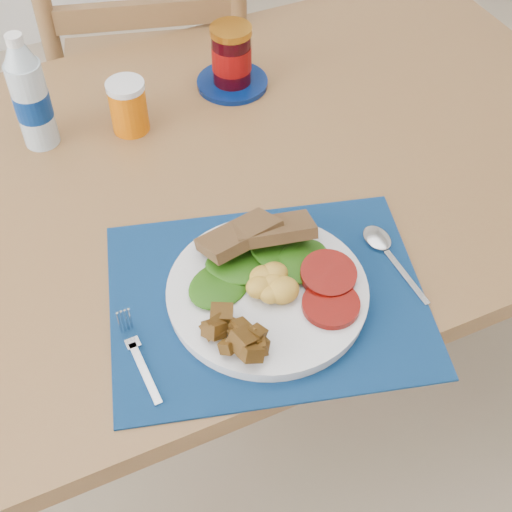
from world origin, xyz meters
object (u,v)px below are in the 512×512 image
(breakfast_plate, at_px, (265,292))
(juice_glass, at_px, (128,108))
(jam_on_saucer, at_px, (232,60))
(water_bottle, at_px, (31,98))
(chair_far, at_px, (149,50))

(breakfast_plate, height_order, juice_glass, juice_glass)
(jam_on_saucer, bearing_deg, juice_glass, -167.69)
(water_bottle, distance_m, juice_glass, 0.17)
(juice_glass, xyz_separation_m, jam_on_saucer, (0.22, 0.05, 0.01))
(chair_far, xyz_separation_m, jam_on_saucer, (0.06, -0.39, 0.19))
(juice_glass, bearing_deg, jam_on_saucer, 12.31)
(chair_far, height_order, water_bottle, chair_far)
(breakfast_plate, xyz_separation_m, jam_on_saucer, (0.17, 0.52, 0.03))
(chair_far, bearing_deg, breakfast_plate, 98.62)
(breakfast_plate, distance_m, jam_on_saucer, 0.54)
(juice_glass, distance_m, jam_on_saucer, 0.23)
(juice_glass, relative_size, jam_on_saucer, 0.67)
(breakfast_plate, height_order, water_bottle, water_bottle)
(breakfast_plate, bearing_deg, water_bottle, 110.67)
(breakfast_plate, bearing_deg, juice_glass, 94.31)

